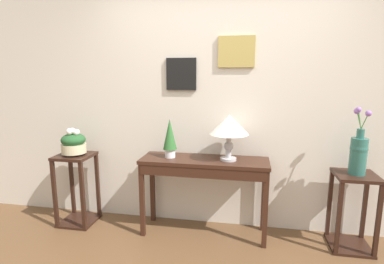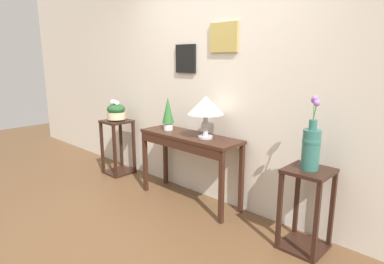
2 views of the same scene
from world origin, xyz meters
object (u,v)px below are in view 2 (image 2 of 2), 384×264
table_lamp (206,107)px  pedestal_stand_right (306,209)px  flower_vase_tall_right (311,144)px  console_table (188,145)px  pedestal_stand_left (118,147)px  planter_bowl_wide_left (116,111)px  potted_plant_on_console (168,112)px

table_lamp → pedestal_stand_right: (1.17, -0.01, -0.77)m
table_lamp → flower_vase_tall_right: (1.17, -0.01, -0.19)m
console_table → pedestal_stand_left: size_ratio=1.63×
table_lamp → flower_vase_tall_right: flower_vase_tall_right is taller
console_table → planter_bowl_wide_left: (-1.40, -0.01, 0.23)m
table_lamp → potted_plant_on_console: (-0.59, -0.00, -0.12)m
pedestal_stand_left → pedestal_stand_right: 2.81m
potted_plant_on_console → pedestal_stand_right: bearing=-0.3°
table_lamp → potted_plant_on_console: bearing=-179.9°
console_table → pedestal_stand_right: bearing=0.5°
potted_plant_on_console → flower_vase_tall_right: 1.76m
table_lamp → pedestal_stand_left: table_lamp is taller
console_table → pedestal_stand_right: console_table is taller
potted_plant_on_console → pedestal_stand_right: 1.87m
planter_bowl_wide_left → potted_plant_on_console: bearing=1.5°
potted_plant_on_console → pedestal_stand_left: bearing=-178.6°
table_lamp → pedestal_stand_right: size_ratio=0.61×
console_table → table_lamp: (0.24, 0.02, 0.45)m
planter_bowl_wide_left → console_table: bearing=0.2°
planter_bowl_wide_left → pedestal_stand_right: 2.86m
console_table → flower_vase_tall_right: 1.43m
table_lamp → planter_bowl_wide_left: size_ratio=1.50×
console_table → pedestal_stand_left: bearing=-179.9°
planter_bowl_wide_left → pedestal_stand_right: size_ratio=0.41×
potted_plant_on_console → pedestal_stand_left: potted_plant_on_console is taller
console_table → potted_plant_on_console: potted_plant_on_console is taller
console_table → flower_vase_tall_right: size_ratio=2.08×
potted_plant_on_console → planter_bowl_wide_left: 1.06m
console_table → planter_bowl_wide_left: size_ratio=4.26×
table_lamp → pedestal_stand_left: 1.80m
pedestal_stand_right → planter_bowl_wide_left: bearing=-179.6°
pedestal_stand_right → flower_vase_tall_right: (-0.00, 0.00, 0.58)m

